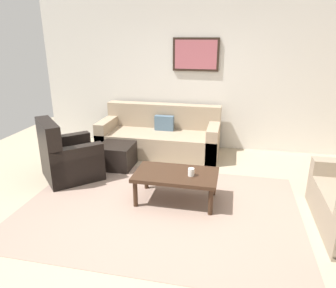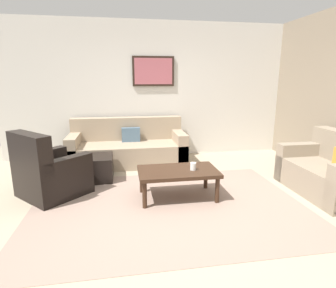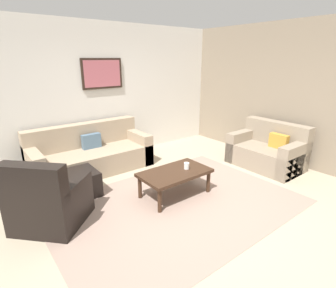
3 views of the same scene
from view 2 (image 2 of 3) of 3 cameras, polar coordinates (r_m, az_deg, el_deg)
The scene contains 10 objects.
ground_plane at distance 3.73m, azimuth 0.11°, elevation -12.73°, with size 8.00×8.00×0.00m, color tan.
rear_partition at distance 5.94m, azimuth -4.15°, elevation 10.98°, with size 6.00×0.12×2.80m, color silver.
area_rug at distance 3.73m, azimuth 0.11°, elevation -12.67°, with size 3.57×2.51×0.01m, color gray.
couch_main at distance 5.56m, azimuth -8.28°, elevation -0.82°, with size 2.22×0.94×0.88m.
couch_loveseat at distance 4.70m, azimuth 31.08°, elevation -5.20°, with size 0.88×1.35×0.88m.
armchair_leather at distance 4.28m, azimuth -23.57°, elevation -5.99°, with size 1.13×1.13×0.95m.
ottoman at distance 4.74m, azimuth -14.76°, elevation -4.82°, with size 0.56×0.56×0.40m, color black.
coffee_table at distance 3.86m, azimuth 2.07°, elevation -6.09°, with size 1.10×0.64×0.41m.
cup at distance 3.83m, azimuth 5.24°, elevation -4.64°, with size 0.08×0.08×0.10m, color white.
framed_artwork at distance 5.86m, azimuth -3.05°, elevation 14.84°, with size 0.86×0.04×0.60m.
Camera 2 is at (-0.56, -3.31, 1.64)m, focal length 29.39 mm.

